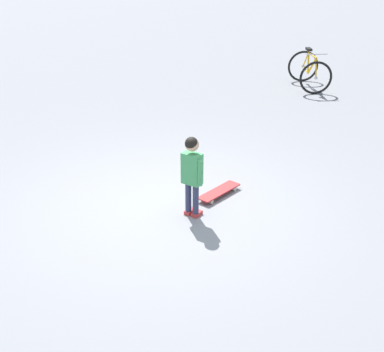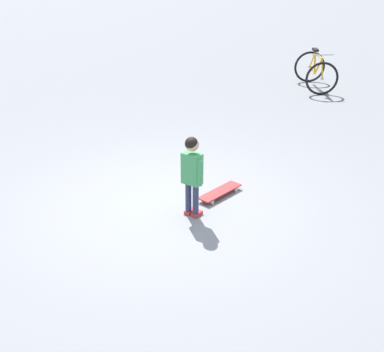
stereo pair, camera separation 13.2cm
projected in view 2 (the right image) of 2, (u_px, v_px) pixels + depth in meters
name	position (u px, v px, depth m)	size (l,w,h in m)	color
ground_plane	(166.00, 207.00, 6.97)	(50.00, 50.00, 0.00)	gray
child_person	(192.00, 168.00, 6.50)	(0.41, 0.27, 1.06)	#2D3351
skateboard	(220.00, 192.00, 7.24)	(0.50, 0.72, 0.07)	#B22D2D
bicycle_mid	(316.00, 71.00, 11.78)	(1.23, 0.98, 0.85)	black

